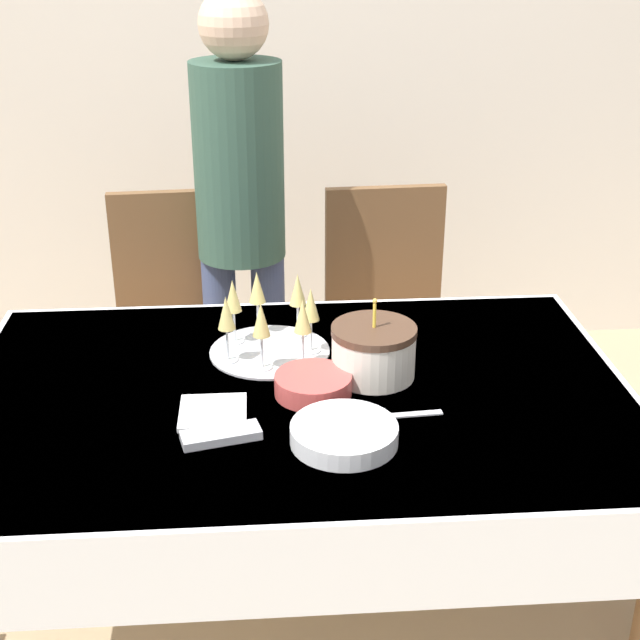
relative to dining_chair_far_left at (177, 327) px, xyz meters
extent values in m
plane|color=tan|center=(0.36, -0.84, -0.53)|extent=(12.00, 12.00, 0.00)
cube|color=silver|center=(0.36, 1.00, 0.82)|extent=(8.00, 0.05, 2.70)
cube|color=white|center=(0.36, -0.84, 0.20)|extent=(1.56, 1.02, 0.03)
cube|color=white|center=(0.36, -0.84, 0.11)|extent=(1.59, 1.05, 0.21)
cylinder|color=brown|center=(-0.36, -0.39, -0.17)|extent=(0.06, 0.06, 0.71)
cylinder|color=brown|center=(1.08, -0.39, -0.17)|extent=(0.06, 0.06, 0.71)
cube|color=brown|center=(0.01, -0.08, -0.09)|extent=(0.45, 0.45, 0.04)
cube|color=brown|center=(-0.01, 0.11, 0.18)|extent=(0.40, 0.06, 0.50)
cylinder|color=brown|center=(0.20, -0.25, -0.32)|extent=(0.04, 0.04, 0.42)
cylinder|color=brown|center=(-0.16, -0.27, -0.32)|extent=(0.04, 0.04, 0.42)
cylinder|color=brown|center=(0.17, 0.11, -0.32)|extent=(0.04, 0.04, 0.42)
cylinder|color=brown|center=(-0.19, 0.08, -0.32)|extent=(0.04, 0.04, 0.42)
cube|color=brown|center=(0.71, -0.08, -0.09)|extent=(0.44, 0.44, 0.04)
cube|color=brown|center=(0.70, 0.11, 0.18)|extent=(0.40, 0.06, 0.50)
cylinder|color=brown|center=(0.90, -0.25, -0.32)|extent=(0.04, 0.04, 0.42)
cylinder|color=brown|center=(0.54, -0.27, -0.32)|extent=(0.04, 0.04, 0.42)
cylinder|color=brown|center=(0.88, 0.11, -0.32)|extent=(0.04, 0.04, 0.42)
cylinder|color=brown|center=(0.52, 0.09, -0.32)|extent=(0.04, 0.04, 0.42)
cylinder|color=brown|center=(1.20, -0.67, -0.32)|extent=(0.04, 0.04, 0.42)
cylinder|color=silver|center=(0.55, -0.78, 0.27)|extent=(0.20, 0.20, 0.11)
cylinder|color=#4C3323|center=(0.55, -0.78, 0.34)|extent=(0.21, 0.21, 0.02)
cylinder|color=yellow|center=(0.55, -0.78, 0.38)|extent=(0.01, 0.01, 0.06)
sphere|color=#F9CC4C|center=(0.55, -0.78, 0.41)|extent=(0.01, 0.01, 0.01)
cylinder|color=silver|center=(0.30, -0.64, 0.22)|extent=(0.31, 0.31, 0.01)
cylinder|color=silver|center=(0.40, -0.65, 0.22)|extent=(0.05, 0.05, 0.00)
cylinder|color=silver|center=(0.40, -0.65, 0.27)|extent=(0.01, 0.01, 0.08)
cone|color=#E0CC72|center=(0.40, -0.65, 0.35)|extent=(0.04, 0.04, 0.08)
cylinder|color=silver|center=(0.37, -0.55, 0.22)|extent=(0.05, 0.05, 0.00)
cylinder|color=silver|center=(0.37, -0.55, 0.27)|extent=(0.01, 0.01, 0.08)
cone|color=#E0CC72|center=(0.37, -0.55, 0.35)|extent=(0.04, 0.04, 0.08)
cylinder|color=silver|center=(0.27, -0.53, 0.22)|extent=(0.05, 0.05, 0.00)
cylinder|color=silver|center=(0.27, -0.53, 0.27)|extent=(0.01, 0.01, 0.08)
cone|color=#E0CC72|center=(0.27, -0.53, 0.35)|extent=(0.04, 0.04, 0.08)
cylinder|color=silver|center=(0.21, -0.58, 0.22)|extent=(0.05, 0.05, 0.00)
cylinder|color=silver|center=(0.21, -0.58, 0.27)|extent=(0.01, 0.01, 0.08)
cone|color=#E0CC72|center=(0.21, -0.58, 0.35)|extent=(0.04, 0.04, 0.08)
cylinder|color=silver|center=(0.19, -0.69, 0.22)|extent=(0.05, 0.05, 0.00)
cylinder|color=silver|center=(0.19, -0.69, 0.27)|extent=(0.01, 0.01, 0.08)
cone|color=#E0CC72|center=(0.19, -0.69, 0.35)|extent=(0.04, 0.04, 0.08)
cylinder|color=silver|center=(0.28, -0.74, 0.22)|extent=(0.05, 0.05, 0.00)
cylinder|color=silver|center=(0.28, -0.74, 0.27)|extent=(0.01, 0.01, 0.08)
cone|color=#E0CC72|center=(0.28, -0.74, 0.35)|extent=(0.04, 0.04, 0.08)
cylinder|color=silver|center=(0.38, -0.72, 0.22)|extent=(0.05, 0.05, 0.00)
cylinder|color=silver|center=(0.38, -0.72, 0.27)|extent=(0.01, 0.01, 0.08)
cone|color=#E0CC72|center=(0.38, -0.72, 0.35)|extent=(0.04, 0.04, 0.08)
cylinder|color=white|center=(0.45, -1.08, 0.22)|extent=(0.23, 0.23, 0.01)
cylinder|color=white|center=(0.45, -1.08, 0.23)|extent=(0.23, 0.23, 0.01)
cylinder|color=white|center=(0.45, -1.08, 0.23)|extent=(0.23, 0.23, 0.01)
cylinder|color=white|center=(0.45, -1.08, 0.24)|extent=(0.23, 0.23, 0.01)
cylinder|color=white|center=(0.45, -1.08, 0.25)|extent=(0.23, 0.23, 0.01)
cylinder|color=white|center=(0.45, -1.08, 0.25)|extent=(0.23, 0.23, 0.01)
cylinder|color=#CC4C47|center=(0.39, -0.87, 0.22)|extent=(0.18, 0.18, 0.01)
cylinder|color=#CC4C47|center=(0.39, -0.87, 0.23)|extent=(0.18, 0.18, 0.01)
cylinder|color=#CC4C47|center=(0.39, -0.87, 0.23)|extent=(0.18, 0.18, 0.01)
cylinder|color=#CC4C47|center=(0.39, -0.87, 0.24)|extent=(0.18, 0.18, 0.01)
cylinder|color=#CC4C47|center=(0.39, -0.87, 0.25)|extent=(0.18, 0.18, 0.01)
cylinder|color=#CC4C47|center=(0.39, -0.87, 0.25)|extent=(0.18, 0.18, 0.01)
cylinder|color=#CC4C47|center=(0.39, -0.87, 0.26)|extent=(0.18, 0.18, 0.01)
cube|color=silver|center=(0.53, -0.99, 0.22)|extent=(0.30, 0.04, 0.00)
cube|color=silver|center=(0.18, -1.05, 0.23)|extent=(0.18, 0.10, 0.02)
cube|color=white|center=(0.16, -0.94, 0.22)|extent=(0.15, 0.15, 0.01)
cylinder|color=#3F4C72|center=(0.14, 0.02, -0.14)|extent=(0.11, 0.11, 0.77)
cylinder|color=#3F4C72|center=(0.30, 0.02, -0.14)|extent=(0.11, 0.11, 0.77)
cylinder|color=#335142|center=(0.22, 0.02, 0.54)|extent=(0.28, 0.28, 0.61)
sphere|color=#D8B293|center=(0.22, 0.02, 0.95)|extent=(0.21, 0.21, 0.21)
camera|label=1|loc=(0.28, -2.69, 1.24)|focal=50.00mm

